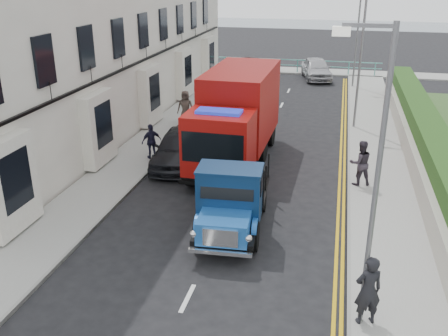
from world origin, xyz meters
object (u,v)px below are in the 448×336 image
at_px(bedford_lorry, 230,204).
at_px(pedestrian_east_near, 368,290).
at_px(lamp_far, 356,30).
at_px(red_lorry, 237,115).
at_px(parked_car_front, 179,147).
at_px(lamp_near, 372,168).
at_px(lamp_mid, 359,52).

bearing_deg(bedford_lorry, pedestrian_east_near, -45.34).
relative_size(lamp_far, red_lorry, 0.93).
distance_m(lamp_far, bedford_lorry, 23.00).
distance_m(red_lorry, parked_car_front, 2.83).
bearing_deg(lamp_near, red_lorry, 116.49).
distance_m(lamp_mid, red_lorry, 8.06).
relative_size(bedford_lorry, red_lorry, 0.67).
bearing_deg(bedford_lorry, parked_car_front, 118.35).
bearing_deg(parked_car_front, bedford_lorry, -62.13).
xyz_separation_m(lamp_near, lamp_far, (0.00, 26.00, 0.00)).
xyz_separation_m(bedford_lorry, red_lorry, (-1.13, 6.42, 1.02)).
distance_m(lamp_near, lamp_far, 26.00).
bearing_deg(bedford_lorry, lamp_near, -46.42).
relative_size(lamp_far, pedestrian_east_near, 3.94).
relative_size(bedford_lorry, parked_car_front, 1.11).
bearing_deg(red_lorry, parked_car_front, -157.22).
height_order(lamp_near, red_lorry, lamp_near).
relative_size(red_lorry, pedestrian_east_near, 4.25).
bearing_deg(parked_car_front, lamp_near, -55.37).
bearing_deg(bedford_lorry, lamp_far, 76.54).
distance_m(bedford_lorry, parked_car_front, 6.50).
height_order(lamp_far, bedford_lorry, lamp_far).
xyz_separation_m(lamp_near, lamp_mid, (0.00, 16.00, 0.00)).
bearing_deg(parked_car_front, lamp_mid, 39.61).
height_order(lamp_mid, lamp_far, same).
bearing_deg(lamp_near, lamp_far, 90.00).
relative_size(lamp_mid, lamp_far, 1.00).
bearing_deg(lamp_far, red_lorry, -107.11).
height_order(red_lorry, pedestrian_east_near, red_lorry).
distance_m(lamp_mid, lamp_far, 10.00).
xyz_separation_m(lamp_far, pedestrian_east_near, (0.22, -26.07, -2.99)).
xyz_separation_m(lamp_far, parked_car_front, (-7.27, -17.00, -3.23)).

